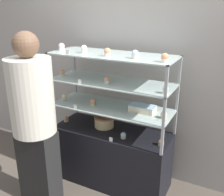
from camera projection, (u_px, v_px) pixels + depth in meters
name	position (u px, v px, depth m)	size (l,w,h in m)	color
ground_plane	(112.00, 180.00, 3.00)	(20.00, 20.00, 0.00)	brown
back_wall	(128.00, 62.00, 2.88)	(8.00, 0.05, 2.60)	gray
display_base	(112.00, 156.00, 2.89)	(1.24, 0.48, 0.64)	black
display_riser_lower	(112.00, 108.00, 2.69)	(1.24, 0.48, 0.27)	#99999E
display_riser_middle	(112.00, 83.00, 2.60)	(1.24, 0.48, 0.27)	#99999E
display_riser_upper	(112.00, 56.00, 2.51)	(1.24, 0.48, 0.27)	#99999E
layer_cake_centerpiece	(104.00, 121.00, 2.85)	(0.22, 0.22, 0.13)	#DBBC84
sheet_cake_frosted	(142.00, 108.00, 2.56)	(0.25, 0.14, 0.07)	beige
cupcake_0	(66.00, 119.00, 2.98)	(0.05, 0.05, 0.06)	beige
cupcake_1	(123.00, 135.00, 2.61)	(0.05, 0.05, 0.06)	#CCB28C
cupcake_2	(161.00, 143.00, 2.47)	(0.05, 0.05, 0.06)	#CCB28C
price_tag_0	(111.00, 140.00, 2.55)	(0.04, 0.00, 0.04)	white
cupcake_3	(65.00, 97.00, 2.87)	(0.06, 0.06, 0.07)	beige
cupcake_4	(93.00, 102.00, 2.72)	(0.06, 0.06, 0.07)	#CCB28C
cupcake_5	(164.00, 115.00, 2.41)	(0.06, 0.06, 0.07)	#CCB28C
price_tag_1	(75.00, 107.00, 2.63)	(0.04, 0.00, 0.04)	white
cupcake_6	(62.00, 73.00, 2.78)	(0.05, 0.05, 0.07)	beige
cupcake_7	(107.00, 80.00, 2.52)	(0.05, 0.05, 0.07)	beige
cupcake_8	(165.00, 90.00, 2.23)	(0.05, 0.05, 0.07)	beige
price_tag_2	(80.00, 82.00, 2.51)	(0.04, 0.00, 0.04)	white
cupcake_9	(62.00, 47.00, 2.68)	(0.06, 0.06, 0.08)	white
cupcake_10	(84.00, 49.00, 2.56)	(0.06, 0.06, 0.08)	white
cupcake_11	(107.00, 52.00, 2.39)	(0.06, 0.06, 0.08)	white
cupcake_12	(135.00, 54.00, 2.29)	(0.06, 0.06, 0.08)	beige
cupcake_13	(165.00, 58.00, 2.15)	(0.06, 0.06, 0.08)	beige
price_tag_3	(67.00, 52.00, 2.47)	(0.04, 0.00, 0.04)	white
customer_figure	(34.00, 120.00, 2.39)	(0.40, 0.40, 1.70)	black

